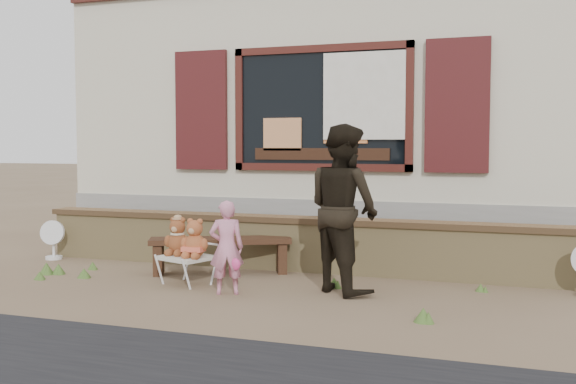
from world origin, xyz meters
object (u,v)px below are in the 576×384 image
at_px(bench, 221,247).
at_px(teddy_bear_left, 178,235).
at_px(teddy_bear_right, 195,237).
at_px(adult, 343,208).
at_px(child, 226,247).
at_px(folding_chair, 187,258).

distance_m(bench, teddy_bear_left, 0.73).
relative_size(bench, teddy_bear_right, 3.87).
xyz_separation_m(bench, adult, (1.65, -0.48, 0.57)).
xyz_separation_m(child, adult, (1.11, 0.52, 0.40)).
bearing_deg(adult, folding_chair, 44.97).
relative_size(folding_chair, adult, 0.37).
relative_size(teddy_bear_right, child, 0.45).
relative_size(folding_chair, child, 0.66).
bearing_deg(folding_chair, adult, 27.50).
height_order(bench, folding_chair, bench).
bearing_deg(bench, child, -86.31).
bearing_deg(adult, bench, 21.10).
relative_size(teddy_bear_left, adult, 0.24).
height_order(teddy_bear_left, adult, adult).
distance_m(bench, folding_chair, 0.72).
xyz_separation_m(teddy_bear_left, adult, (1.86, 0.19, 0.35)).
bearing_deg(child, teddy_bear_right, -50.61).
height_order(bench, teddy_bear_left, teddy_bear_left).
relative_size(teddy_bear_left, teddy_bear_right, 0.99).
relative_size(bench, child, 1.72).
bearing_deg(adult, teddy_bear_right, 47.25).
distance_m(folding_chair, teddy_bear_right, 0.29).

